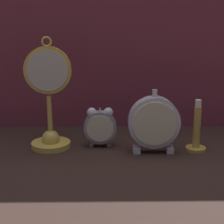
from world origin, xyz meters
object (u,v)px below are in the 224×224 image
alarm_clock_twin_bell (100,125)px  brass_candlestick (196,134)px  pocket_watch_on_stand (49,106)px  mantel_clock_silver (154,123)px

alarm_clock_twin_bell → brass_candlestick: brass_candlestick is taller
pocket_watch_on_stand → alarm_clock_twin_bell: 0.16m
pocket_watch_on_stand → alarm_clock_twin_bell: size_ratio=2.72×
alarm_clock_twin_bell → pocket_watch_on_stand: bearing=-178.7°
alarm_clock_twin_bell → mantel_clock_silver: bearing=-19.2°
brass_candlestick → mantel_clock_silver: bearing=-173.0°
brass_candlestick → alarm_clock_twin_bell: bearing=172.3°
pocket_watch_on_stand → mantel_clock_silver: (0.30, -0.05, -0.04)m
mantel_clock_silver → pocket_watch_on_stand: bearing=170.6°
pocket_watch_on_stand → mantel_clock_silver: bearing=-9.4°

